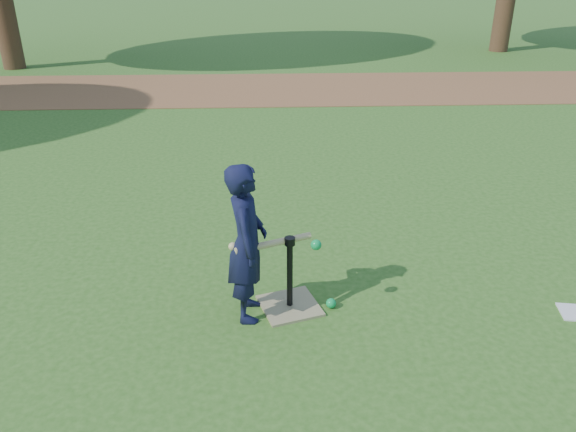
{
  "coord_description": "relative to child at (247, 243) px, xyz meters",
  "views": [
    {
      "loc": [
        -0.09,
        -3.88,
        2.53
      ],
      "look_at": [
        0.08,
        0.09,
        0.65
      ],
      "focal_mm": 35.0,
      "sensor_mm": 36.0,
      "label": 1
    }
  ],
  "objects": [
    {
      "name": "ground",
      "position": [
        0.23,
        0.27,
        -0.61
      ],
      "size": [
        80.0,
        80.0,
        0.0
      ],
      "primitive_type": "plane",
      "color": "#285116",
      "rests_on": "ground"
    },
    {
      "name": "dirt_strip",
      "position": [
        0.23,
        7.77,
        -0.61
      ],
      "size": [
        24.0,
        3.0,
        0.01
      ],
      "primitive_type": "cube",
      "color": "brown",
      "rests_on": "ground"
    },
    {
      "name": "child",
      "position": [
        0.0,
        0.0,
        0.0
      ],
      "size": [
        0.3,
        0.45,
        1.22
      ],
      "primitive_type": "imported",
      "rotation": [
        0.0,
        0.0,
        1.56
      ],
      "color": "black",
      "rests_on": "ground"
    },
    {
      "name": "wiffle_ball_ground",
      "position": [
        0.64,
        0.04,
        -0.57
      ],
      "size": [
        0.08,
        0.08,
        0.08
      ],
      "primitive_type": "sphere",
      "color": "#0D9041",
      "rests_on": "ground"
    },
    {
      "name": "batting_tee",
      "position": [
        0.32,
        0.07,
        -0.5
      ],
      "size": [
        0.54,
        0.54,
        0.61
      ],
      "color": "#8A8057",
      "rests_on": "ground"
    },
    {
      "name": "swing_action",
      "position": [
        0.23,
        0.03,
        -0.03
      ],
      "size": [
        0.68,
        0.27,
        0.09
      ],
      "color": "tan",
      "rests_on": "ground"
    }
  ]
}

